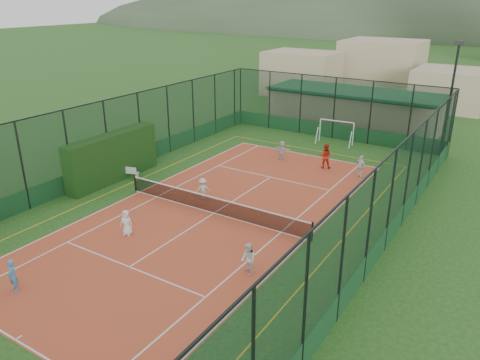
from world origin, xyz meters
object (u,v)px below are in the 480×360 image
(floodlight_ne, at_px, (450,102))
(child_near_right, at_px, (248,259))
(white_bench, at_px, (128,172))
(child_far_back, at_px, (282,150))
(child_far_right, at_px, (361,166))
(child_near_left, at_px, (126,223))
(child_far_left, at_px, (203,189))
(coach, at_px, (325,156))
(clubhouse, at_px, (354,108))
(futsal_goal_far, at_px, (336,132))
(child_near_mid, at_px, (12,276))

(floodlight_ne, bearing_deg, child_near_right, -100.77)
(white_bench, distance_m, child_far_back, 10.96)
(child_far_right, bearing_deg, child_near_left, 94.97)
(child_far_left, relative_size, coach, 0.75)
(child_near_left, height_order, child_far_left, child_near_left)
(child_near_right, distance_m, coach, 14.21)
(clubhouse, xyz_separation_m, child_far_back, (-1.07, -11.99, -0.89))
(clubhouse, bearing_deg, child_near_left, -94.83)
(white_bench, xyz_separation_m, child_near_right, (12.47, -5.43, 0.30))
(white_bench, bearing_deg, futsal_goal_far, 42.18)
(clubhouse, distance_m, coach, 12.30)
(clubhouse, relative_size, coach, 8.81)
(floodlight_ne, bearing_deg, child_far_left, -123.53)
(clubhouse, xyz_separation_m, futsal_goal_far, (0.77, -6.18, -0.67))
(white_bench, relative_size, child_far_right, 1.01)
(white_bench, xyz_separation_m, coach, (10.08, 8.57, 0.45))
(child_near_left, relative_size, child_far_back, 0.98)
(child_far_left, relative_size, child_far_right, 0.87)
(floodlight_ne, height_order, futsal_goal_far, floodlight_ne)
(coach, bearing_deg, futsal_goal_far, -95.38)
(clubhouse, bearing_deg, floodlight_ne, -32.12)
(child_near_mid, relative_size, child_far_right, 0.92)
(futsal_goal_far, bearing_deg, clubhouse, 93.12)
(clubhouse, height_order, child_far_right, clubhouse)
(floodlight_ne, bearing_deg, clubhouse, 147.88)
(child_near_mid, relative_size, child_near_right, 0.96)
(floodlight_ne, bearing_deg, futsal_goal_far, -174.31)
(child_far_back, bearing_deg, child_far_left, 84.83)
(clubhouse, height_order, white_bench, clubhouse)
(floodlight_ne, relative_size, child_far_back, 6.11)
(child_far_left, bearing_deg, futsal_goal_far, -140.06)
(child_near_right, bearing_deg, child_far_left, 175.35)
(floodlight_ne, xyz_separation_m, coach, (-6.32, -6.67, -3.25))
(child_far_left, distance_m, coach, 9.56)
(floodlight_ne, xyz_separation_m, child_near_right, (-3.93, -20.67, -3.40))
(child_near_left, bearing_deg, futsal_goal_far, 66.01)
(child_far_back, bearing_deg, coach, 177.04)
(child_near_left, height_order, child_near_mid, child_near_mid)
(child_near_mid, relative_size, child_far_left, 1.05)
(clubhouse, xyz_separation_m, white_bench, (-7.80, -20.64, -1.15))
(child_near_mid, bearing_deg, futsal_goal_far, 88.09)
(white_bench, height_order, child_far_back, child_far_back)
(coach, bearing_deg, child_far_right, 152.24)
(clubhouse, height_order, futsal_goal_far, clubhouse)
(clubhouse, bearing_deg, child_far_left, -94.41)
(child_near_right, relative_size, child_far_right, 0.96)
(clubhouse, height_order, child_far_left, clubhouse)
(futsal_goal_far, distance_m, child_far_left, 14.81)
(child_far_left, bearing_deg, floodlight_ne, -164.36)
(child_near_right, distance_m, child_far_back, 15.20)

